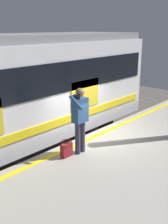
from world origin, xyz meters
The scene contains 8 objects.
ground_plane centered at (0.00, 0.00, 0.00)m, with size 24.02×24.02×0.00m, color #4C4742.
platform centered at (0.00, 1.88, 0.57)m, with size 13.30×3.76×1.14m, color #9E998E.
safety_line centered at (0.00, 0.30, 1.15)m, with size 13.03×0.16×0.01m, color yellow.
track_rail_near centered at (0.00, -1.29, 0.08)m, with size 17.29×0.08×0.16m, color slate.
track_rail_far centered at (0.00, -2.72, 0.08)m, with size 17.29×0.08×0.16m, color slate.
train_carriage centered at (1.47, -2.00, 2.52)m, with size 10.35×3.04×3.95m.
passenger centered at (1.17, 0.69, 2.17)m, with size 0.57×0.55×1.74m.
handbag centered at (1.57, 0.60, 1.34)m, with size 0.32×0.29×0.42m.
Camera 1 is at (5.80, 5.06, 4.30)m, focal length 42.45 mm.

